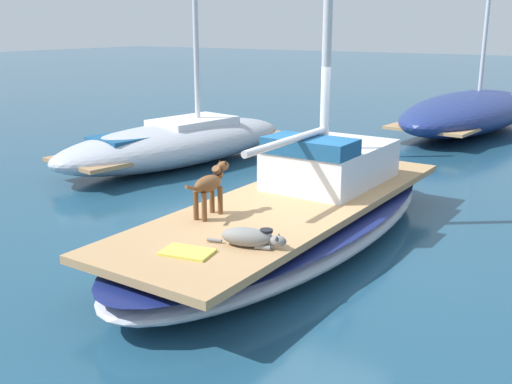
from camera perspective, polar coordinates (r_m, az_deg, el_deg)
The scene contains 10 objects.
ground_plane at distance 8.91m, azimuth 3.49°, elevation -4.80°, with size 120.00×120.00×0.00m, color navy.
sailboat_main at distance 8.80m, azimuth 3.53°, elevation -2.76°, with size 2.67×7.29×0.66m.
mast_main at distance 8.99m, azimuth 6.35°, elevation 17.03°, with size 0.14×2.27×6.02m.
cabin_house at distance 9.56m, azimuth 7.01°, elevation 2.83°, with size 1.45×2.25×0.84m.
dog_brown at distance 7.86m, azimuth -4.40°, elevation 0.67°, with size 0.24×0.94×0.70m.
dog_grey at distance 6.84m, azimuth -0.62°, elevation -4.35°, with size 0.94×0.41×0.22m.
deck_winch at distance 6.84m, azimuth 0.99°, elevation -4.45°, with size 0.16×0.16×0.21m.
deck_towel at distance 6.72m, azimuth -6.55°, elevation -5.70°, with size 0.56×0.36×0.03m, color #D8D14C.
moored_boat_port_side at distance 13.85m, azimuth -7.48°, elevation 4.74°, with size 3.24×6.63×6.63m.
moored_boat_far_astern at distance 19.17m, azimuth 19.55°, elevation 7.22°, with size 3.49×7.92×6.72m.
Camera 1 is at (4.05, -7.30, 3.11)m, focal length 42.15 mm.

